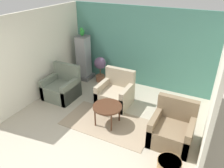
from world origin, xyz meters
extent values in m
plane|color=#B2A893|center=(0.00, 0.00, 0.00)|extent=(20.00, 20.00, 0.00)
cube|color=#4C897A|center=(0.00, 3.73, 1.23)|extent=(4.60, 0.06, 2.45)
cube|color=silver|center=(-2.27, 1.85, 1.23)|extent=(0.06, 3.70, 2.45)
cube|color=silver|center=(2.27, 1.85, 1.23)|extent=(0.06, 3.70, 2.45)
cube|color=gray|center=(0.10, 1.41, 0.01)|extent=(2.16, 1.16, 0.01)
cylinder|color=#472819|center=(0.10, 1.41, 0.49)|extent=(0.70, 0.70, 0.04)
cylinder|color=#472819|center=(-0.11, 1.19, 0.23)|extent=(0.04, 0.04, 0.47)
cylinder|color=#472819|center=(0.32, 1.19, 0.23)|extent=(0.04, 0.04, 0.47)
cylinder|color=#472819|center=(-0.11, 1.62, 0.23)|extent=(0.04, 0.04, 0.47)
cylinder|color=#472819|center=(0.32, 1.62, 0.23)|extent=(0.04, 0.04, 0.47)
cube|color=slate|center=(-1.66, 1.87, 0.22)|extent=(0.86, 0.82, 0.44)
cube|color=slate|center=(-1.66, 2.21, 0.69)|extent=(0.86, 0.14, 0.51)
cube|color=slate|center=(-2.03, 1.87, 0.31)|extent=(0.12, 0.82, 0.62)
cube|color=slate|center=(-1.30, 1.87, 0.31)|extent=(0.12, 0.82, 0.62)
cube|color=#7A664C|center=(1.62, 1.44, 0.22)|extent=(0.86, 0.82, 0.44)
cube|color=#7A664C|center=(1.62, 1.78, 0.69)|extent=(0.86, 0.14, 0.51)
cube|color=#7A664C|center=(1.26, 1.44, 0.31)|extent=(0.12, 0.82, 0.62)
cube|color=#7A664C|center=(1.99, 1.44, 0.31)|extent=(0.12, 0.82, 0.62)
cube|color=tan|center=(-0.13, 2.26, 0.22)|extent=(0.86, 0.82, 0.44)
cube|color=tan|center=(-0.13, 2.60, 0.69)|extent=(0.86, 0.14, 0.51)
cube|color=tan|center=(-0.50, 2.26, 0.31)|extent=(0.12, 0.82, 0.62)
cube|color=tan|center=(0.24, 2.26, 0.31)|extent=(0.12, 0.82, 0.62)
cube|color=slate|center=(-1.81, 3.30, 0.06)|extent=(0.54, 0.54, 0.12)
cube|color=#939399|center=(-1.81, 3.30, 0.78)|extent=(0.37, 0.37, 1.33)
cube|color=slate|center=(-1.81, 3.30, 1.46)|extent=(0.39, 0.39, 0.03)
ellipsoid|color=green|center=(-1.81, 3.30, 1.58)|extent=(0.13, 0.16, 0.20)
sphere|color=green|center=(-1.81, 3.28, 1.69)|extent=(0.11, 0.11, 0.11)
cone|color=gold|center=(-1.81, 3.23, 1.68)|extent=(0.05, 0.05, 0.05)
cone|color=green|center=(-1.81, 3.37, 1.56)|extent=(0.06, 0.13, 0.17)
cylinder|color=brown|center=(-1.20, 3.33, 0.10)|extent=(0.30, 0.30, 0.21)
cylinder|color=brown|center=(-1.20, 3.33, 0.36)|extent=(0.04, 0.04, 0.31)
sphere|color=#664C6B|center=(-1.20, 3.33, 0.65)|extent=(0.38, 0.38, 0.38)
sphere|color=#664C6B|center=(-1.30, 3.37, 0.58)|extent=(0.23, 0.23, 0.23)
sphere|color=#664C6B|center=(-1.10, 3.30, 0.60)|extent=(0.21, 0.21, 0.21)
cylinder|color=#A37F51|center=(1.79, 0.60, 0.16)|extent=(0.42, 0.42, 0.32)
cylinder|color=brown|center=(1.79, 0.60, 0.30)|extent=(0.44, 0.44, 0.02)
camera|label=1|loc=(2.15, -2.36, 3.34)|focal=35.00mm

